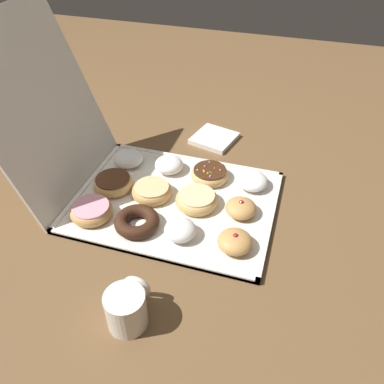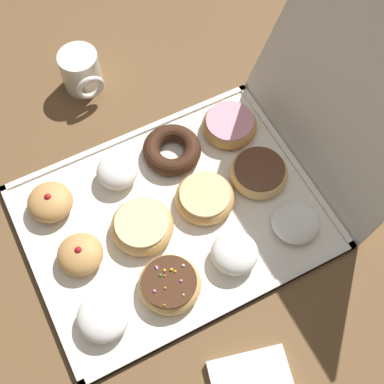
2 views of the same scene
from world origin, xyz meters
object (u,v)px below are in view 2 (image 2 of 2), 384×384
(jelly_filled_donut_0, at_px, (50,202))
(glazed_ring_donut_4, at_px, (142,227))
(powdered_filled_donut_3, at_px, (117,171))
(chocolate_cake_ring_donut_6, at_px, (172,150))
(glazed_ring_donut_7, at_px, (204,196))
(pink_frosted_donut_9, at_px, (229,125))
(powdered_filled_donut_11, at_px, (296,222))
(coffee_mug, at_px, (81,71))
(jelly_filled_donut_1, at_px, (81,255))
(chocolate_frosted_donut_10, at_px, (258,171))
(powdered_filled_donut_8, at_px, (235,253))
(powdered_filled_donut_2, at_px, (103,317))
(donut_box, at_px, (173,218))
(sprinkle_donut_5, at_px, (170,284))

(jelly_filled_donut_0, xyz_separation_m, glazed_ring_donut_4, (0.13, 0.14, -0.00))
(powdered_filled_donut_3, distance_m, chocolate_cake_ring_donut_6, 0.12)
(glazed_ring_donut_7, distance_m, pink_frosted_donut_9, 0.17)
(powdered_filled_donut_3, bearing_deg, powdered_filled_donut_11, 45.17)
(pink_frosted_donut_9, relative_size, coffee_mug, 1.09)
(jelly_filled_donut_1, relative_size, chocolate_cake_ring_donut_6, 0.71)
(powdered_filled_donut_11, bearing_deg, chocolate_frosted_donut_10, -177.08)
(glazed_ring_donut_4, relative_size, powdered_filled_donut_11, 1.30)
(coffee_mug, bearing_deg, jelly_filled_donut_0, -33.43)
(powdered_filled_donut_8, bearing_deg, chocolate_frosted_donut_10, 135.85)
(chocolate_frosted_donut_10, bearing_deg, pink_frosted_donut_9, 178.23)
(powdered_filled_donut_2, xyz_separation_m, glazed_ring_donut_4, (-0.12, 0.13, -0.00))
(donut_box, xyz_separation_m, powdered_filled_donut_2, (0.13, -0.20, 0.03))
(powdered_filled_donut_8, bearing_deg, chocolate_cake_ring_donut_6, -179.61)
(jelly_filled_donut_0, distance_m, powdered_filled_donut_2, 0.25)
(glazed_ring_donut_4, bearing_deg, powdered_filled_donut_2, -46.77)
(powdered_filled_donut_2, relative_size, chocolate_cake_ring_donut_6, 0.77)
(powdered_filled_donut_8, bearing_deg, powdered_filled_donut_3, -154.65)
(jelly_filled_donut_0, xyz_separation_m, chocolate_cake_ring_donut_6, (-0.00, 0.26, -0.00))
(powdered_filled_donut_3, height_order, coffee_mug, coffee_mug)
(chocolate_cake_ring_donut_6, bearing_deg, glazed_ring_donut_4, -44.25)
(powdered_filled_donut_2, height_order, powdered_filled_donut_8, powdered_filled_donut_8)
(chocolate_cake_ring_donut_6, bearing_deg, sprinkle_donut_5, -27.13)
(sprinkle_donut_5, relative_size, chocolate_cake_ring_donut_6, 0.95)
(powdered_filled_donut_2, xyz_separation_m, glazed_ring_donut_7, (-0.13, 0.27, -0.00))
(donut_box, height_order, jelly_filled_donut_1, jelly_filled_donut_1)
(donut_box, distance_m, jelly_filled_donut_1, 0.19)
(powdered_filled_donut_3, height_order, pink_frosted_donut_9, powdered_filled_donut_3)
(sprinkle_donut_5, bearing_deg, powdered_filled_donut_2, -89.45)
(glazed_ring_donut_7, relative_size, powdered_filled_donut_8, 1.33)
(powdered_filled_donut_2, bearing_deg, chocolate_cake_ring_donut_6, 134.48)
(glazed_ring_donut_4, relative_size, coffee_mug, 1.13)
(glazed_ring_donut_4, bearing_deg, pink_frosted_donut_9, 116.30)
(sprinkle_donut_5, distance_m, chocolate_cake_ring_donut_6, 0.28)
(chocolate_cake_ring_donut_6, bearing_deg, jelly_filled_donut_1, -62.57)
(donut_box, height_order, powdered_filled_donut_3, powdered_filled_donut_3)
(jelly_filled_donut_1, xyz_separation_m, pink_frosted_donut_9, (-0.13, 0.38, -0.00))
(chocolate_cake_ring_donut_6, bearing_deg, donut_box, -25.61)
(chocolate_frosted_donut_10, bearing_deg, donut_box, -89.04)
(powdered_filled_donut_3, bearing_deg, chocolate_frosted_donut_10, 63.25)
(powdered_filled_donut_3, relative_size, glazed_ring_donut_7, 0.71)
(jelly_filled_donut_1, height_order, glazed_ring_donut_4, jelly_filled_donut_1)
(sprinkle_donut_5, distance_m, powdered_filled_donut_8, 0.13)
(glazed_ring_donut_4, distance_m, chocolate_frosted_donut_10, 0.25)
(glazed_ring_donut_7, bearing_deg, donut_box, -86.19)
(powdered_filled_donut_11, bearing_deg, coffee_mug, -156.16)
(glazed_ring_donut_4, xyz_separation_m, powdered_filled_donut_11, (0.12, 0.26, 0.00))
(jelly_filled_donut_0, height_order, glazed_ring_donut_7, jelly_filled_donut_0)
(powdered_filled_donut_3, relative_size, pink_frosted_donut_9, 0.71)
(pink_frosted_donut_9, relative_size, powdered_filled_donut_11, 1.25)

